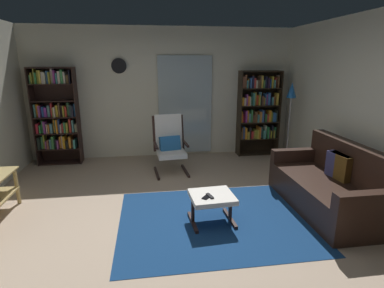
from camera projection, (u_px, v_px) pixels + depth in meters
The scene contains 13 objects.
ground_plane at pixel (179, 223), 3.75m from camera, with size 7.02×7.02×0.00m, color tan.
wall_back at pixel (163, 93), 6.18m from camera, with size 5.60×0.06×2.60m, color silver.
glass_door_panel at pixel (185, 106), 6.24m from camera, with size 1.10×0.01×2.00m, color silver.
area_rug at pixel (214, 220), 3.81m from camera, with size 2.34×1.89×0.01m, color navy.
bookshelf_near_tv at pixel (56, 116), 5.74m from camera, with size 0.80×0.30×1.84m.
bookshelf_near_sofa at pixel (258, 111), 6.32m from camera, with size 0.85×0.30×1.75m.
leather_sofa at pixel (331, 186), 4.06m from camera, with size 0.85×1.78×0.89m.
lounge_armchair at pixel (170, 143), 5.38m from camera, with size 0.61×0.69×1.02m.
ottoman at pixel (212, 200), 3.70m from camera, with size 0.55×0.51×0.37m.
tv_remote at pixel (210, 196), 3.62m from camera, with size 0.04×0.14×0.02m, color black.
cell_phone at pixel (207, 197), 3.60m from camera, with size 0.07×0.14×0.01m, color black.
floor_lamp_by_shelf at pixel (291, 100), 5.68m from camera, with size 0.22×0.22×1.55m.
wall_clock at pixel (119, 66), 5.84m from camera, with size 0.29×0.03×0.29m.
Camera 1 is at (-0.32, -3.35, 1.93)m, focal length 28.31 mm.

